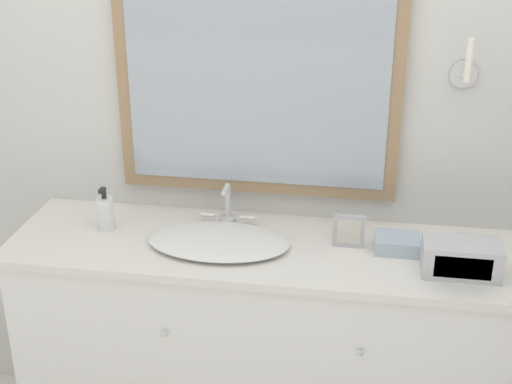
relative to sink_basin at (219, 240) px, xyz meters
The scene contains 8 objects.
wall_back 0.50m from the sink_basin, 59.63° to the left, with size 8.00×0.18×2.55m.
vanity_counter 0.51m from the sink_basin, ahead, with size 1.85×0.53×0.91m.
sink_basin is the anchor object (origin of this frame).
soap_bottle 0.43m from the sink_basin, behind, with size 0.06×0.06×0.16m.
appliance_box 0.81m from the sink_basin, ahead, with size 0.25×0.13×0.11m.
picture_frame 0.45m from the sink_basin, ahead, with size 0.11×0.01×0.12m.
hand_towel_near_sink 0.61m from the sink_basin, ahead, with size 0.15×0.12×0.05m.
metal_tray 0.90m from the sink_basin, ahead, with size 0.15×0.11×0.01m.
Camera 1 is at (0.30, -1.86, 2.07)m, focal length 50.00 mm.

